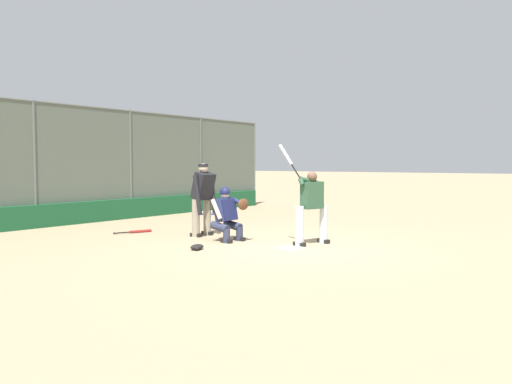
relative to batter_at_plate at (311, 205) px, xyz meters
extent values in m
plane|color=tan|center=(0.61, -0.09, -0.81)|extent=(160.00, 160.00, 0.00)
cube|color=white|center=(0.61, -0.09, -0.80)|extent=(0.43, 0.43, 0.01)
cylinder|color=#515651|center=(-6.86, -6.95, 0.82)|extent=(0.08, 0.08, 3.25)
cylinder|color=#515651|center=(-3.87, -6.95, 0.82)|extent=(0.08, 0.08, 3.25)
cylinder|color=#515651|center=(-0.88, -6.95, 0.82)|extent=(0.08, 0.08, 3.25)
cylinder|color=#515651|center=(2.10, -6.95, 0.82)|extent=(0.08, 0.08, 3.25)
cube|color=#515B51|center=(0.61, -6.95, 0.82)|extent=(14.94, 0.01, 3.25)
cylinder|color=#515651|center=(0.61, -6.95, 2.41)|extent=(14.94, 0.06, 0.06)
cube|color=#19512D|center=(0.61, -6.85, -0.51)|extent=(14.64, 0.18, 0.60)
cube|color=slate|center=(0.19, -9.53, -0.75)|extent=(10.45, 3.05, 0.12)
cube|color=slate|center=(0.19, -8.43, -0.59)|extent=(10.45, 0.55, 0.44)
cube|color=#B7BABC|center=(0.19, -8.43, -0.33)|extent=(10.45, 0.24, 0.08)
cube|color=slate|center=(0.19, -8.98, -0.43)|extent=(10.45, 0.55, 0.76)
cube|color=#B7BABC|center=(0.19, -8.98, -0.01)|extent=(10.45, 0.24, 0.08)
cube|color=slate|center=(0.19, -9.53, -0.27)|extent=(10.45, 0.55, 1.08)
cube|color=#B7BABC|center=(0.19, -9.53, 0.31)|extent=(10.45, 0.24, 0.08)
cube|color=slate|center=(0.19, -10.08, -0.11)|extent=(10.45, 0.55, 1.40)
cube|color=#B7BABC|center=(0.19, -10.08, 0.63)|extent=(10.45, 0.24, 0.08)
cube|color=slate|center=(0.19, -10.63, 0.05)|extent=(10.45, 0.55, 1.72)
cube|color=#B7BABC|center=(0.19, -10.63, 0.95)|extent=(10.45, 0.24, 0.08)
cylinder|color=silver|center=(-0.33, 0.10, -0.41)|extent=(0.17, 0.17, 0.80)
cube|color=black|center=(-0.33, 0.10, -0.77)|extent=(0.18, 0.30, 0.08)
cylinder|color=silver|center=(0.31, -0.08, -0.41)|extent=(0.17, 0.17, 0.80)
cube|color=black|center=(0.31, -0.08, -0.77)|extent=(0.18, 0.30, 0.08)
cube|color=#2D5138|center=(-0.01, 0.01, 0.20)|extent=(0.48, 0.35, 0.55)
sphere|color=brown|center=(-0.01, 0.01, 0.58)|extent=(0.20, 0.20, 0.20)
cylinder|color=#2D5138|center=(-0.01, -0.02, 0.48)|extent=(0.56, 0.28, 0.21)
cylinder|color=#2D5138|center=(0.24, -0.08, 0.48)|extent=(0.09, 0.14, 0.15)
sphere|color=black|center=(0.24, -0.11, 0.54)|extent=(0.04, 0.04, 0.04)
cylinder|color=black|center=(0.27, -0.20, 0.68)|extent=(0.09, 0.20, 0.30)
cylinder|color=#B7BCC1|center=(0.34, -0.40, 1.02)|extent=(0.16, 0.31, 0.43)
cylinder|color=#2D334C|center=(0.52, -1.47, -0.66)|extent=(0.15, 0.15, 0.29)
cylinder|color=#2D334C|center=(0.51, -1.66, -0.49)|extent=(0.19, 0.45, 0.23)
cube|color=black|center=(0.52, -1.47, -0.77)|extent=(0.11, 0.26, 0.08)
cylinder|color=#2D334C|center=(0.91, -1.48, -0.66)|extent=(0.15, 0.15, 0.29)
cylinder|color=#2D334C|center=(0.90, -1.68, -0.49)|extent=(0.19, 0.45, 0.23)
cube|color=black|center=(0.91, -1.48, -0.77)|extent=(0.11, 0.26, 0.08)
cube|color=navy|center=(0.70, -1.71, -0.14)|extent=(0.44, 0.36, 0.53)
cube|color=#191E47|center=(0.71, -1.57, -0.14)|extent=(0.39, 0.15, 0.44)
sphere|color=beige|center=(0.70, -1.71, 0.20)|extent=(0.20, 0.20, 0.20)
sphere|color=#191E47|center=(0.70, -1.71, 0.23)|extent=(0.22, 0.22, 0.22)
cylinder|color=navy|center=(0.55, -1.47, 0.03)|extent=(0.30, 0.51, 0.15)
ellipsoid|color=#56331E|center=(0.66, -1.24, -0.01)|extent=(0.30, 0.11, 0.24)
cylinder|color=beige|center=(0.96, -1.72, -0.11)|extent=(0.10, 0.30, 0.43)
cylinder|color=gray|center=(0.31, -2.62, -0.39)|extent=(0.18, 0.18, 0.84)
cube|color=black|center=(0.31, -2.62, -0.77)|extent=(0.12, 0.29, 0.08)
cylinder|color=gray|center=(0.69, -2.60, -0.39)|extent=(0.18, 0.18, 0.84)
cube|color=black|center=(0.69, -2.60, -0.77)|extent=(0.12, 0.29, 0.08)
cube|color=black|center=(0.50, -2.55, 0.33)|extent=(0.48, 0.42, 0.64)
sphere|color=beige|center=(0.50, -2.55, 0.74)|extent=(0.21, 0.21, 0.21)
cylinder|color=black|center=(0.50, -2.55, 0.79)|extent=(0.22, 0.22, 0.07)
cylinder|color=black|center=(0.23, -2.50, 0.14)|extent=(0.13, 0.24, 0.89)
cylinder|color=black|center=(0.76, -2.48, 0.14)|extent=(0.15, 0.24, 0.89)
sphere|color=black|center=(1.63, -4.32, -0.77)|extent=(0.04, 0.04, 0.04)
cylinder|color=black|center=(1.46, -4.26, -0.77)|extent=(0.37, 0.15, 0.03)
cylinder|color=maroon|center=(1.03, -4.12, -0.77)|extent=(0.51, 0.23, 0.07)
sphere|color=black|center=(-3.27, -5.31, -0.77)|extent=(0.04, 0.04, 0.04)
cylinder|color=black|center=(-3.16, -5.43, -0.77)|extent=(0.23, 0.28, 0.03)
cylinder|color=#334789|center=(-2.91, -5.74, -0.77)|extent=(0.34, 0.40, 0.07)
ellipsoid|color=black|center=(1.87, -1.38, -0.75)|extent=(0.30, 0.19, 0.11)
ellipsoid|color=black|center=(1.96, -1.29, -0.76)|extent=(0.11, 0.08, 0.09)
camera|label=1|loc=(8.56, 5.36, 0.84)|focal=35.00mm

